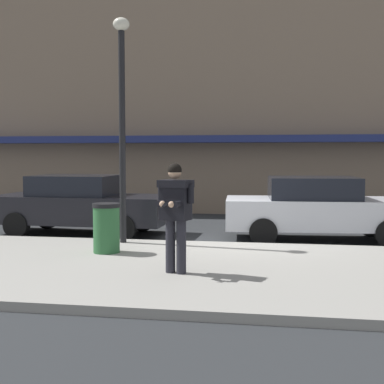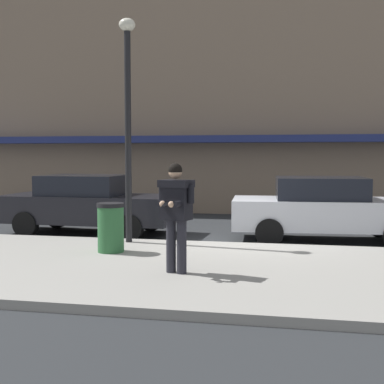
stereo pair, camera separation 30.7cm
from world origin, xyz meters
TOP-DOWN VIEW (x-y plane):
  - ground_plane at (0.00, 0.00)m, footprint 80.00×80.00m
  - sidewalk at (1.00, -2.85)m, footprint 32.00×5.30m
  - curb_paint_line at (1.00, 0.05)m, footprint 28.00×0.12m
  - storefront_facade at (1.00, 8.49)m, footprint 28.00×4.70m
  - parked_sedan_near at (-4.14, 1.21)m, footprint 4.54×2.01m
  - parked_sedan_mid at (1.90, 1.17)m, footprint 4.63×2.20m
  - man_texting_on_phone at (-0.67, -3.46)m, footprint 0.63×0.64m
  - street_lamp_post at (-2.42, -0.65)m, footprint 0.36×0.36m
  - trash_bin at (-2.39, -1.88)m, footprint 0.55×0.55m

SIDE VIEW (x-z plane):
  - ground_plane at x=0.00m, z-range 0.00..0.00m
  - curb_paint_line at x=1.00m, z-range 0.00..0.01m
  - sidewalk at x=1.00m, z-range 0.00..0.14m
  - trash_bin at x=-2.39m, z-range 0.14..1.12m
  - parked_sedan_near at x=-4.14m, z-range 0.02..1.56m
  - parked_sedan_mid at x=1.90m, z-range 0.02..1.56m
  - man_texting_on_phone at x=-0.67m, z-range 0.35..2.15m
  - street_lamp_post at x=-2.42m, z-range 0.70..5.58m
  - storefront_facade at x=1.00m, z-range -0.01..13.18m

